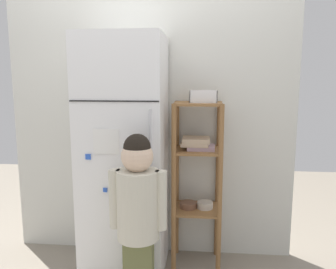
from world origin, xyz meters
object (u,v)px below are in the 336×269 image
Objects in this scene: fruit_bin at (202,98)px; refrigerator at (125,157)px; pantry_shelf_unit at (197,169)px; child_standing at (138,204)px.

refrigerator is at bearing -170.31° from fruit_bin.
fruit_bin is (0.03, -0.01, 0.54)m from pantry_shelf_unit.
child_standing is at bearing -67.74° from refrigerator.
refrigerator is 0.55m from pantry_shelf_unit.
pantry_shelf_unit reaches higher than child_standing.
fruit_bin is at bearing 53.47° from child_standing.
child_standing is at bearing -126.53° from fruit_bin.
pantry_shelf_unit is at bearing 56.22° from child_standing.
refrigerator is 0.50m from child_standing.
child_standing is at bearing -123.78° from pantry_shelf_unit.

